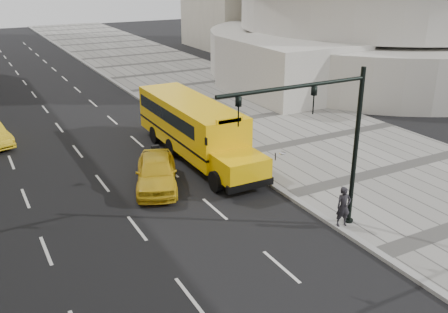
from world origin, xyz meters
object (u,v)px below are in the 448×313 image
traffic_signal (328,134)px  pedestrian (343,207)px  taxi_near (156,172)px  school_bus (192,124)px

traffic_signal → pedestrian: bearing=-7.2°
taxi_near → pedestrian: 8.77m
school_bus → traffic_signal: size_ratio=1.81×
taxi_near → school_bus: bearing=64.5°
pedestrian → school_bus: bearing=112.7°
pedestrian → traffic_signal: 3.27m
school_bus → traffic_signal: traffic_signal is taller
school_bus → pedestrian: school_bus is taller
school_bus → taxi_near: bearing=-136.7°
pedestrian → traffic_signal: (-0.96, 0.12, 3.12)m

